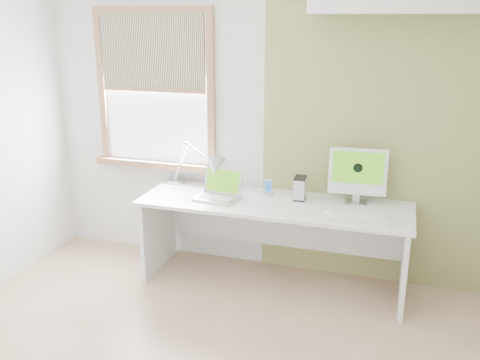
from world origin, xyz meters
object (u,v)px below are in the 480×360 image
at_px(external_drive, 300,188).
at_px(laptop, 219,191).
at_px(desk_lamp, 207,167).
at_px(desk, 275,222).
at_px(imac, 358,173).

bearing_deg(external_drive, laptop, -165.61).
height_order(laptop, external_drive, laptop).
relative_size(laptop, external_drive, 1.97).
bearing_deg(desk_lamp, desk, -5.74).
relative_size(desk_lamp, external_drive, 3.44).
distance_m(desk_lamp, laptop, 0.27).
relative_size(desk, imac, 4.77).
xyz_separation_m(desk_lamp, imac, (1.26, 0.07, 0.04)).
bearing_deg(external_drive, desk, -156.61).
bearing_deg(desk, external_drive, 23.39).
bearing_deg(imac, desk_lamp, -176.77).
relative_size(desk_lamp, imac, 1.43).
bearing_deg(imac, external_drive, -173.12).
height_order(desk, imac, imac).
distance_m(laptop, external_drive, 0.67).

